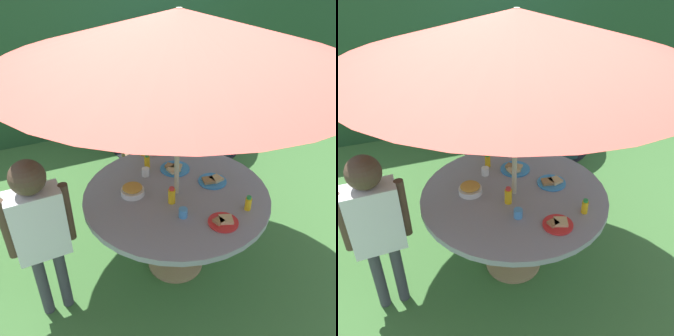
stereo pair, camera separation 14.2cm
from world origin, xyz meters
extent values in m
cube|color=#3D6B33|center=(0.00, 0.00, -0.01)|extent=(10.00, 10.00, 0.02)
cube|color=#234C28|center=(0.00, 3.06, 1.07)|extent=(9.00, 0.70, 2.14)
cylinder|color=tan|center=(0.00, 0.00, 0.01)|extent=(0.46, 0.46, 0.03)
cylinder|color=tan|center=(0.00, 0.00, 0.35)|extent=(0.14, 0.14, 0.70)
cylinder|color=gray|center=(0.00, 0.00, 0.72)|extent=(1.38, 1.38, 0.04)
cylinder|color=#B7AD8C|center=(0.00, 0.00, 1.01)|extent=(0.04, 0.04, 2.02)
cone|color=#CC4C3F|center=(0.00, 0.00, 1.87)|extent=(2.26, 2.26, 0.30)
cylinder|color=brown|center=(-0.03, 1.09, 0.23)|extent=(0.04, 0.04, 0.46)
cylinder|color=brown|center=(0.44, 1.00, 0.23)|extent=(0.04, 0.04, 0.46)
cylinder|color=brown|center=(0.06, 1.53, 0.23)|extent=(0.04, 0.04, 0.46)
cylinder|color=brown|center=(0.53, 1.44, 0.23)|extent=(0.04, 0.04, 0.46)
cube|color=brown|center=(0.25, 1.27, 0.47)|extent=(0.61, 0.58, 0.04)
cube|color=brown|center=(0.30, 1.48, 0.73)|extent=(0.52, 0.14, 0.47)
cube|color=brown|center=(0.02, 1.31, 0.69)|extent=(0.13, 0.48, 0.03)
cube|color=brown|center=(0.49, 1.22, 0.69)|extent=(0.13, 0.48, 0.03)
ellipsoid|color=teal|center=(1.00, 2.10, 0.69)|extent=(1.96, 2.00, 1.38)
cylinder|color=black|center=(1.00, 2.10, 0.01)|extent=(2.05, 2.05, 0.01)
cube|color=#1A313A|center=(1.10, 1.22, 0.38)|extent=(0.49, 0.09, 0.62)
cylinder|color=brown|center=(0.30, 0.95, 0.27)|extent=(0.07, 0.07, 0.54)
cylinder|color=brown|center=(0.26, 0.82, 0.27)|extent=(0.07, 0.07, 0.54)
cube|color=#EA727F|center=(0.28, 0.88, 0.77)|extent=(0.26, 0.35, 0.46)
cylinder|color=#4C3828|center=(0.34, 1.05, 0.80)|extent=(0.06, 0.06, 0.41)
cylinder|color=#4C3828|center=(0.23, 0.71, 0.80)|extent=(0.06, 0.06, 0.41)
sphere|color=#4C3828|center=(0.28, 0.88, 1.11)|extent=(0.21, 0.21, 0.21)
cylinder|color=#3F3F47|center=(-1.06, -0.03, 0.29)|extent=(0.08, 0.08, 0.57)
cylinder|color=#3F3F47|center=(-0.91, -0.03, 0.29)|extent=(0.08, 0.08, 0.57)
cube|color=white|center=(-0.98, -0.03, 0.82)|extent=(0.34, 0.19, 0.49)
cylinder|color=#4C3828|center=(-1.17, -0.04, 0.84)|extent=(0.06, 0.06, 0.44)
cylinder|color=#4C3828|center=(-0.80, -0.03, 0.84)|extent=(0.06, 0.06, 0.44)
sphere|color=#4C3828|center=(-0.98, -0.03, 1.17)|extent=(0.22, 0.22, 0.22)
cylinder|color=white|center=(-0.31, 0.11, 0.76)|extent=(0.17, 0.17, 0.04)
ellipsoid|color=gold|center=(-0.31, 0.11, 0.80)|extent=(0.15, 0.15, 0.04)
cylinder|color=#338CD8|center=(0.13, 0.29, 0.75)|extent=(0.24, 0.24, 0.01)
cube|color=tan|center=(0.15, 0.29, 0.76)|extent=(0.10, 0.10, 0.02)
cube|color=#9E7547|center=(0.10, 0.33, 0.76)|extent=(0.09, 0.09, 0.02)
cube|color=tan|center=(0.10, 0.26, 0.76)|extent=(0.10, 0.10, 0.02)
cylinder|color=#338CD8|center=(0.31, 0.01, 0.75)|extent=(0.22, 0.22, 0.01)
cube|color=tan|center=(0.35, 0.01, 0.76)|extent=(0.10, 0.10, 0.02)
cube|color=#9E7547|center=(0.28, 0.01, 0.76)|extent=(0.10, 0.10, 0.02)
cylinder|color=red|center=(0.13, -0.44, 0.75)|extent=(0.20, 0.20, 0.01)
cube|color=tan|center=(0.15, -0.44, 0.76)|extent=(0.11, 0.11, 0.02)
cube|color=#9E7547|center=(0.10, -0.43, 0.76)|extent=(0.08, 0.08, 0.02)
cylinder|color=yellow|center=(0.37, -0.39, 0.79)|extent=(0.05, 0.05, 0.09)
cylinder|color=green|center=(0.37, -0.39, 0.84)|extent=(0.03, 0.03, 0.02)
cylinder|color=yellow|center=(-0.07, 0.42, 0.79)|extent=(0.05, 0.05, 0.10)
cylinder|color=green|center=(-0.07, 0.42, 0.85)|extent=(0.03, 0.03, 0.02)
cylinder|color=yellow|center=(-0.02, 0.62, 0.80)|extent=(0.05, 0.05, 0.11)
cylinder|color=green|center=(-0.02, 0.62, 0.86)|extent=(0.04, 0.04, 0.02)
cylinder|color=yellow|center=(-0.08, -0.10, 0.80)|extent=(0.05, 0.05, 0.11)
cylinder|color=red|center=(-0.08, -0.10, 0.86)|extent=(0.04, 0.04, 0.02)
cylinder|color=#4C99D8|center=(-0.08, -0.27, 0.78)|extent=(0.06, 0.06, 0.07)
cylinder|color=white|center=(-0.13, 0.31, 0.78)|extent=(0.06, 0.06, 0.07)
camera|label=1|loc=(-0.96, -1.95, 2.33)|focal=38.50mm
camera|label=2|loc=(-0.83, -2.01, 2.33)|focal=38.50mm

